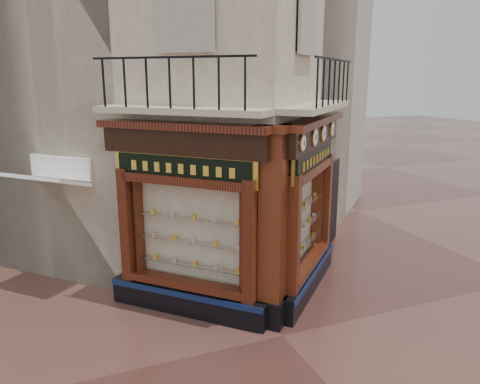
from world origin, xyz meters
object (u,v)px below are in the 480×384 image
clock_a (302,143)px  signboard_right (314,158)px  clock_c (323,133)px  corner_pilaster (273,231)px  signboard_left (183,168)px  clock_b (315,137)px  awning (57,290)px  clock_d (332,129)px

clock_a → signboard_right: clock_a is taller
clock_c → corner_pilaster: bearing=168.2°
corner_pilaster → signboard_left: (-1.46, 1.01, 1.15)m
clock_a → clock_b: bearing=-0.0°
clock_c → awning: bearing=114.8°
clock_b → awning: size_ratio=0.23×
clock_d → awning: clock_d is taller
clock_c → signboard_right: (-0.29, -0.13, -0.52)m
corner_pilaster → clock_d: bearing=-8.3°
clock_b → signboard_left: bearing=126.2°
corner_pilaster → clock_a: bearing=-50.0°
clock_b → clock_c: clock_b is taller
clock_a → signboard_right: bearing=4.5°
corner_pilaster → signboard_left: bearing=100.2°
signboard_left → corner_pilaster: bearing=-169.8°
corner_pilaster → awning: corner_pilaster is taller
clock_b → signboard_left: size_ratio=0.17×
clock_c → awning: size_ratio=0.22×
clock_c → clock_d: size_ratio=1.04×
clock_a → awning: 6.64m
awning → signboard_right: 6.61m
clock_a → clock_b: 0.92m
clock_a → signboard_right: (0.91, 1.06, -0.52)m
clock_c → clock_d: bearing=0.0°
signboard_left → clock_d: bearing=-123.8°
clock_b → corner_pilaster: bearing=161.5°
awning → clock_d: bearing=-148.1°
clock_d → awning: size_ratio=0.21×
clock_d → signboard_right: (-0.91, -0.76, -0.52)m
clock_c → signboard_right: bearing=159.7°
signboard_right → signboard_left: bearing=135.0°
clock_a → clock_b: (0.65, 0.65, 0.00)m
corner_pilaster → clock_a: 1.76m
corner_pilaster → awning: 5.46m
awning → signboard_left: bearing=-176.8°
clock_b → awning: 6.82m
clock_a → clock_b: clock_b is taller
signboard_left → awning: bearing=3.2°
corner_pilaster → signboard_right: bearing=-10.2°
signboard_right → corner_pilaster: bearing=169.8°
clock_b → awning: (-5.15, 2.63, -3.62)m
clock_a → clock_c: bearing=0.0°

